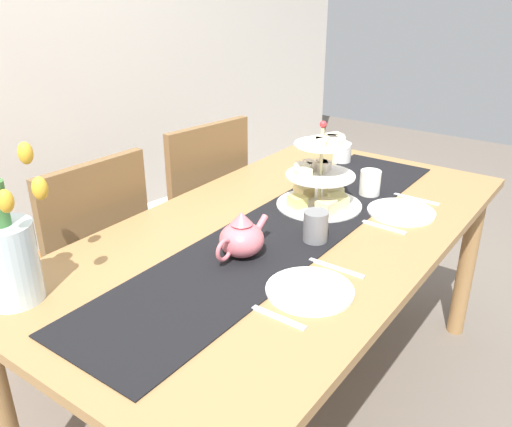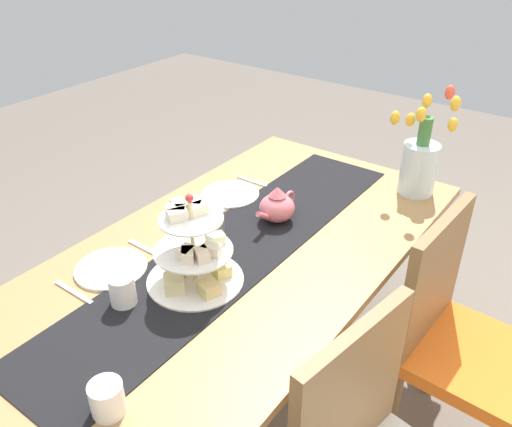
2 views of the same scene
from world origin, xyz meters
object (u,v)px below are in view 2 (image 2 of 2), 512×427
object	(u,v)px
teapot	(277,206)
mug_grey	(214,222)
chair_left	(459,335)
cream_jug	(107,399)
dinner_plate_right	(111,268)
dinner_plate_left	(230,194)
mug_white_text	(123,291)
knife_right	(74,292)
dining_table	(239,271)
tiered_cake_stand	(193,255)
tulip_vase	(420,161)
fork_left	(252,181)
knife_left	(207,209)
fork_right	(144,248)

from	to	relation	value
teapot	mug_grey	bearing A→B (deg)	-31.20
chair_left	cream_jug	size ratio (longest dim) A/B	10.71
cream_jug	dinner_plate_right	bearing A→B (deg)	-131.14
dinner_plate_left	mug_white_text	xyz separation A→B (m)	(0.70, 0.16, 0.04)
cream_jug	knife_right	xyz separation A→B (m)	(-0.22, -0.42, -0.04)
cream_jug	mug_white_text	distance (m)	0.38
dining_table	tiered_cake_stand	world-z (taller)	tiered_cake_stand
tulip_vase	cream_jug	world-z (taller)	tulip_vase
cream_jug	fork_left	xyz separation A→B (m)	(-1.13, -0.42, -0.04)
tulip_vase	knife_right	size ratio (longest dim) A/B	2.54
dining_table	chair_left	world-z (taller)	chair_left
dining_table	mug_grey	bearing A→B (deg)	-102.37
fork_left	mug_grey	distance (m)	0.43
dinner_plate_left	fork_left	bearing A→B (deg)	180.00
tiered_cake_stand	teapot	xyz separation A→B (m)	(-0.45, 0.00, -0.04)
dinner_plate_left	knife_right	world-z (taller)	dinner_plate_left
mug_grey	mug_white_text	bearing A→B (deg)	3.42
chair_left	cream_jug	distance (m)	1.15
mug_grey	chair_left	bearing A→B (deg)	107.63
dining_table	dinner_plate_left	bearing A→B (deg)	-137.72
chair_left	mug_white_text	size ratio (longest dim) A/B	9.58
dining_table	fork_left	xyz separation A→B (m)	(-0.43, -0.26, 0.10)
teapot	dinner_plate_left	xyz separation A→B (m)	(-0.05, -0.26, -0.05)
dining_table	cream_jug	world-z (taller)	cream_jug
chair_left	tulip_vase	bearing A→B (deg)	-141.14
tulip_vase	fork_left	bearing A→B (deg)	-61.64
chair_left	mug_grey	size ratio (longest dim) A/B	9.58
chair_left	knife_right	size ratio (longest dim) A/B	5.35
chair_left	knife_right	world-z (taller)	chair_left
dining_table	knife_right	bearing A→B (deg)	-28.61
mug_white_text	teapot	bearing A→B (deg)	171.38
mug_grey	mug_white_text	distance (m)	0.45
knife_left	knife_right	size ratio (longest dim) A/B	1.00
mug_grey	knife_left	bearing A→B (deg)	-130.02
fork_left	mug_white_text	xyz separation A→B (m)	(0.85, 0.16, 0.04)
dinner_plate_right	fork_left	bearing A→B (deg)	180.00
cream_jug	mug_white_text	size ratio (longest dim) A/B	0.89
fork_right	knife_right	distance (m)	0.29
knife_left	dinner_plate_right	bearing A→B (deg)	0.00
fork_left	knife_left	world-z (taller)	same
chair_left	mug_white_text	xyz separation A→B (m)	(0.71, -0.79, 0.27)
tiered_cake_stand	dinner_plate_right	distance (m)	0.30
tiered_cake_stand	mug_grey	bearing A→B (deg)	-153.17
cream_jug	mug_grey	distance (m)	0.78
dinner_plate_left	mug_white_text	world-z (taller)	mug_white_text
dining_table	tulip_vase	bearing A→B (deg)	156.31
dinner_plate_left	fork_left	size ratio (longest dim) A/B	1.53
tiered_cake_stand	teapot	world-z (taller)	tiered_cake_stand
dining_table	dinner_plate_left	world-z (taller)	dinner_plate_left
tiered_cake_stand	chair_left	bearing A→B (deg)	125.93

